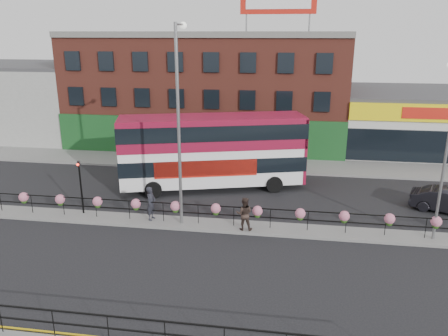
# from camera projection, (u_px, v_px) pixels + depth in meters

# --- Properties ---
(ground) EXTENTS (120.00, 120.00, 0.00)m
(ground) POSITION_uv_depth(u_px,v_px,m) (216.00, 227.00, 24.29)
(ground) COLOR black
(ground) RESTS_ON ground
(north_pavement) EXTENTS (60.00, 4.00, 0.15)m
(north_pavement) POSITION_uv_depth(u_px,v_px,m) (241.00, 164.00, 35.59)
(north_pavement) COLOR slate
(north_pavement) RESTS_ON ground
(median) EXTENTS (60.00, 1.60, 0.15)m
(median) POSITION_uv_depth(u_px,v_px,m) (216.00, 225.00, 24.27)
(median) COLOR slate
(median) RESTS_ON ground
(brick_building) EXTENTS (25.00, 12.21, 10.30)m
(brick_building) POSITION_uv_depth(u_px,v_px,m) (209.00, 88.00, 42.16)
(brick_building) COLOR brown
(brick_building) RESTS_ON ground
(supermarket) EXTENTS (15.00, 12.25, 5.30)m
(supermarket) POSITION_uv_depth(u_px,v_px,m) (424.00, 120.00, 39.98)
(supermarket) COLOR silver
(supermarket) RESTS_ON ground
(warehouse_west) EXTENTS (15.50, 12.00, 7.30)m
(warehouse_west) POSITION_uv_depth(u_px,v_px,m) (19.00, 99.00, 45.54)
(warehouse_west) COLOR #9D9E99
(warehouse_west) RESTS_ON ground
(median_railing) EXTENTS (30.04, 0.56, 1.23)m
(median_railing) POSITION_uv_depth(u_px,v_px,m) (216.00, 209.00, 23.98)
(median_railing) COLOR black
(median_railing) RESTS_ON median
(south_railing) EXTENTS (20.04, 0.05, 1.12)m
(south_railing) POSITION_uv_depth(u_px,v_px,m) (108.00, 323.00, 14.76)
(south_railing) COLOR black
(south_railing) RESTS_ON south_pavement
(double_decker_bus) EXTENTS (12.73, 6.20, 5.03)m
(double_decker_bus) POSITION_uv_depth(u_px,v_px,m) (213.00, 145.00, 29.42)
(double_decker_bus) COLOR white
(double_decker_bus) RESTS_ON ground
(pedestrian_a) EXTENTS (0.85, 0.67, 1.96)m
(pedestrian_a) POSITION_uv_depth(u_px,v_px,m) (151.00, 203.00, 24.60)
(pedestrian_a) COLOR black
(pedestrian_a) RESTS_ON median
(pedestrian_b) EXTENTS (0.96, 0.79, 1.84)m
(pedestrian_b) POSITION_uv_depth(u_px,v_px,m) (244.00, 214.00, 23.35)
(pedestrian_b) COLOR #332520
(pedestrian_b) RESTS_ON median
(lamp_column_west) EXTENTS (0.38, 1.88, 10.73)m
(lamp_column_west) POSITION_uv_depth(u_px,v_px,m) (179.00, 109.00, 22.79)
(lamp_column_west) COLOR gray
(lamp_column_west) RESTS_ON median
(lamp_column_east) EXTENTS (0.32, 1.55, 8.84)m
(lamp_column_east) POSITION_uv_depth(u_px,v_px,m) (447.00, 139.00, 21.22)
(lamp_column_east) COLOR gray
(lamp_column_east) RESTS_ON median
(traffic_light_median) EXTENTS (0.15, 0.28, 3.65)m
(traffic_light_median) POSITION_uv_depth(u_px,v_px,m) (80.00, 176.00, 25.07)
(traffic_light_median) COLOR black
(traffic_light_median) RESTS_ON median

